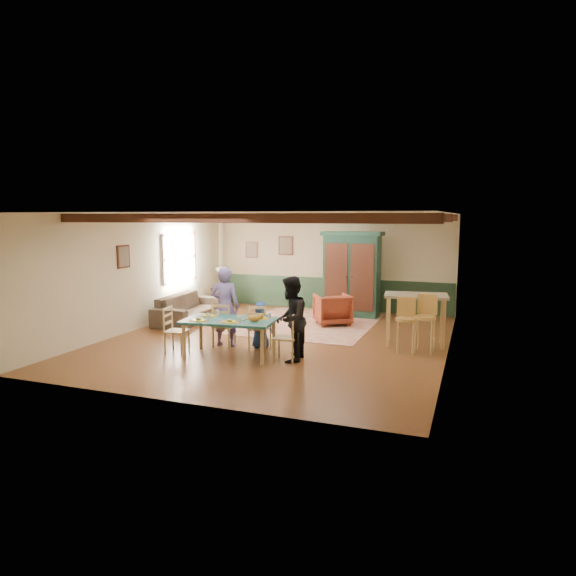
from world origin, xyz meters
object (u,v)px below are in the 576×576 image
(armchair, at_px, (333,309))
(counter_table, at_px, (415,319))
(armoire, at_px, (352,274))
(table_lamp, at_px, (221,277))
(dining_chair_far_left, at_px, (224,325))
(dining_chair_far_right, at_px, (260,327))
(person_child, at_px, (261,325))
(dining_table, at_px, (230,338))
(bar_stool_left, at_px, (406,326))
(end_table, at_px, (221,297))
(bar_stool_right, at_px, (425,324))
(person_woman, at_px, (291,319))
(person_man, at_px, (225,306))
(cat, at_px, (254,318))
(dining_chair_end_left, at_px, (177,330))
(sofa, at_px, (188,308))
(dining_chair_end_right, at_px, (286,337))

(armchair, xyz_separation_m, counter_table, (2.13, -1.33, 0.15))
(armoire, xyz_separation_m, table_lamp, (-3.88, -0.02, -0.24))
(dining_chair_far_left, height_order, armchair, dining_chair_far_left)
(dining_chair_far_left, relative_size, dining_chair_far_right, 1.00)
(person_child, height_order, armchair, person_child)
(dining_table, height_order, bar_stool_left, bar_stool_left)
(end_table, height_order, counter_table, counter_table)
(dining_chair_far_left, height_order, bar_stool_right, bar_stool_right)
(person_woman, distance_m, person_child, 1.15)
(bar_stool_left, bearing_deg, armoire, 112.97)
(dining_chair_far_right, distance_m, end_table, 4.98)
(person_man, bearing_deg, cat, 136.55)
(armchair, bearing_deg, dining_chair_end_left, 27.88)
(sofa, bearing_deg, person_child, -128.08)
(dining_table, height_order, person_man, person_man)
(dining_chair_far_left, xyz_separation_m, dining_chair_end_left, (-0.64, -0.75, 0.00))
(dining_chair_far_left, relative_size, end_table, 1.49)
(person_child, bearing_deg, dining_chair_far_right, 90.00)
(table_lamp, relative_size, bar_stool_left, 0.52)
(person_man, bearing_deg, person_child, -180.00)
(person_woman, distance_m, armchair, 3.40)
(armoire, height_order, bar_stool_left, armoire)
(dining_chair_end_left, xyz_separation_m, counter_table, (4.27, 2.28, 0.08))
(dining_chair_end_left, bearing_deg, dining_table, -90.00)
(table_lamp, bearing_deg, bar_stool_right, -27.54)
(table_lamp, bearing_deg, sofa, -86.52)
(armoire, bearing_deg, dining_table, -102.72)
(cat, height_order, bar_stool_right, bar_stool_right)
(person_man, bearing_deg, dining_chair_far_left, 90.00)
(cat, relative_size, sofa, 0.15)
(table_lamp, bearing_deg, dining_chair_far_right, -53.63)
(armoire, distance_m, table_lamp, 3.89)
(person_man, relative_size, bar_stool_right, 1.45)
(dining_chair_far_left, relative_size, bar_stool_right, 0.80)
(sofa, xyz_separation_m, counter_table, (5.70, -0.50, 0.19))
(cat, bearing_deg, sofa, 132.47)
(bar_stool_left, bearing_deg, armchair, 128.39)
(dining_chair_far_left, height_order, table_lamp, table_lamp)
(dining_chair_far_left, bearing_deg, bar_stool_right, -172.57)
(counter_table, height_order, bar_stool_right, bar_stool_right)
(dining_chair_far_right, height_order, person_child, person_child)
(dining_table, height_order, armchair, armchair)
(bar_stool_right, bearing_deg, table_lamp, 157.25)
(person_child, distance_m, armchair, 2.81)
(cat, relative_size, armoire, 0.15)
(dining_chair_far_right, bearing_deg, armoire, -108.80)
(dining_chair_end_right, distance_m, end_table, 5.94)
(person_woman, relative_size, end_table, 2.59)
(sofa, distance_m, bar_stool_left, 5.73)
(cat, bearing_deg, counter_table, 34.03)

